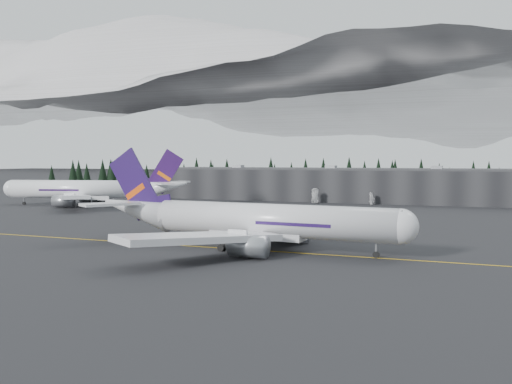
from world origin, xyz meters
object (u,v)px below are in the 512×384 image
at_px(jet_main, 244,220).
at_px(gse_vehicle_b, 372,203).
at_px(gse_vehicle_a, 315,201).
at_px(jet_parked, 93,190).
at_px(terminal, 356,184).

relative_size(jet_main, gse_vehicle_b, 13.97).
distance_m(jet_main, gse_vehicle_a, 107.99).
bearing_deg(gse_vehicle_a, gse_vehicle_b, -10.15).
bearing_deg(jet_main, gse_vehicle_a, 102.31).
relative_size(jet_main, gse_vehicle_a, 11.36).
bearing_deg(gse_vehicle_a, jet_parked, -163.04).
distance_m(terminal, jet_main, 125.70).
bearing_deg(jet_parked, gse_vehicle_b, -170.89).
xyz_separation_m(terminal, gse_vehicle_b, (9.56, -18.26, -5.53)).
height_order(gse_vehicle_a, gse_vehicle_b, gse_vehicle_a).
bearing_deg(jet_parked, jet_main, 127.10).
bearing_deg(gse_vehicle_b, jet_main, -30.11).
bearing_deg(terminal, gse_vehicle_a, -120.10).
relative_size(jet_parked, gse_vehicle_b, 14.60).
relative_size(jet_main, jet_parked, 0.96).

